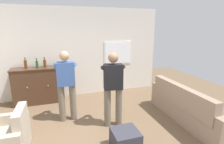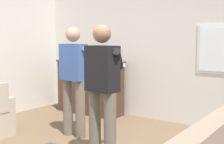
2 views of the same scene
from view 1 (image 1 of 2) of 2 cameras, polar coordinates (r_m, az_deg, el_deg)
ground at (r=3.79m, az=-2.53°, el=-20.85°), size 10.40×10.40×0.00m
wall_back_with_window at (r=5.76m, az=-9.59°, el=6.34°), size 5.20×0.15×2.80m
couch at (r=4.56m, az=22.84°, el=-10.75°), size 0.57×2.28×0.90m
armchair at (r=3.71m, az=-30.60°, el=-18.57°), size 0.67×0.89×0.85m
sideboard_cabinet at (r=5.57m, az=-22.85°, el=-4.04°), size 1.40×0.49×1.06m
bottle_wine_green at (r=5.38m, az=-23.31°, el=2.35°), size 0.07×0.07×0.28m
bottle_liquor_amber at (r=5.38m, az=-21.09°, el=2.63°), size 0.08×0.08×0.30m
bottle_spirits_clear at (r=5.45m, az=-26.38°, el=2.30°), size 0.08×0.08×0.31m
ottoman at (r=3.45m, az=4.35°, el=-21.18°), size 0.48×0.48×0.36m
person_standing_left at (r=4.19m, az=-14.75°, el=-3.42°), size 0.56×0.48×1.68m
person_standing_right at (r=3.83m, az=0.36°, el=-4.63°), size 0.55×0.50×1.68m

